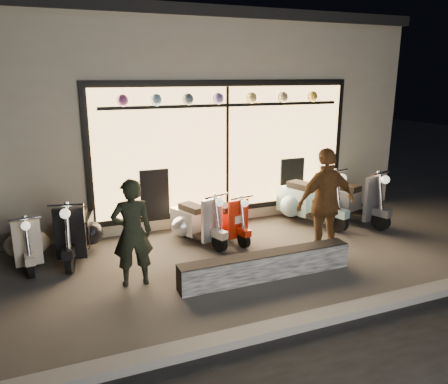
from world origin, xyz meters
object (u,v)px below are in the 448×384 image
(scooter_red, at_px, (224,219))
(man, at_px, (132,233))
(woman, at_px, (326,203))
(graffiti_barrier, at_px, (266,265))
(scooter_silver, at_px, (194,221))

(scooter_red, distance_m, man, 2.38)
(scooter_red, relative_size, woman, 0.68)
(man, height_order, woman, woman)
(graffiti_barrier, bearing_deg, woman, 17.48)
(man, distance_m, woman, 3.17)
(scooter_silver, relative_size, man, 0.84)
(scooter_silver, height_order, woman, woman)
(man, relative_size, woman, 0.86)
(woman, bearing_deg, man, -3.04)
(graffiti_barrier, bearing_deg, man, 163.69)
(scooter_red, xyz_separation_m, man, (-1.94, -1.30, 0.44))
(scooter_silver, relative_size, woman, 0.73)
(scooter_red, bearing_deg, graffiti_barrier, -102.44)
(scooter_silver, relative_size, scooter_red, 1.07)
(man, bearing_deg, woman, -179.21)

